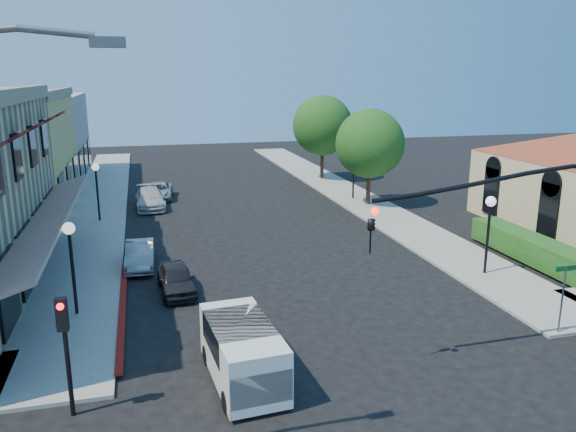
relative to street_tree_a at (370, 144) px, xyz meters
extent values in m
plane|color=black|center=(-8.80, -22.00, -4.19)|extent=(120.00, 120.00, 0.00)
cube|color=gray|center=(-17.55, 5.00, -4.13)|extent=(3.50, 50.00, 0.12)
cube|color=gray|center=(-0.05, 5.00, -4.13)|extent=(3.50, 50.00, 0.12)
cube|color=maroon|center=(-15.70, -14.00, -4.19)|extent=(0.25, 10.00, 0.06)
cube|color=tan|center=(-19.45, -11.00, 3.61)|extent=(0.50, 18.20, 0.60)
cube|color=#561416|center=(-18.40, -11.00, -1.14)|extent=(1.75, 17.00, 0.67)
cube|color=#531210|center=(-18.75, -14.60, 2.36)|extent=(1.02, 1.50, 0.60)
cube|color=#531210|center=(-18.75, -11.20, 2.36)|extent=(1.02, 1.50, 0.60)
cube|color=#531210|center=(-18.75, -7.80, 2.36)|extent=(1.02, 1.50, 0.60)
cube|color=#531210|center=(-18.75, -4.40, 2.36)|extent=(1.02, 1.50, 0.60)
cube|color=black|center=(-19.25, -15.10, -2.59)|extent=(0.12, 2.60, 2.60)
cube|color=black|center=(-19.25, -11.70, -2.59)|extent=(0.12, 2.60, 2.60)
cube|color=black|center=(-19.25, -8.30, -2.59)|extent=(0.12, 2.60, 2.60)
cube|color=black|center=(-19.25, -4.90, -2.59)|extent=(0.12, 2.60, 2.60)
cube|color=tan|center=(-24.30, 16.00, -0.69)|extent=(10.00, 12.00, 7.00)
cube|color=black|center=(5.65, -10.50, -2.39)|extent=(0.12, 1.40, 2.80)
cube|color=black|center=(5.65, -5.50, -2.39)|extent=(0.12, 1.40, 2.80)
cube|color=#184E16|center=(2.90, -13.00, -4.19)|extent=(1.40, 8.00, 1.10)
cylinder|color=black|center=(0.00, 0.00, -3.14)|extent=(0.28, 0.28, 2.10)
sphere|color=#184E16|center=(0.00, 0.00, 0.01)|extent=(4.56, 4.56, 4.56)
cylinder|color=black|center=(0.00, 10.00, -3.06)|extent=(0.28, 0.28, 2.27)
sphere|color=#184E16|center=(0.00, 10.00, 0.36)|extent=(4.94, 4.94, 4.94)
cylinder|color=black|center=(-4.70, -20.50, 1.41)|extent=(7.80, 0.14, 0.14)
imported|color=black|center=(-8.60, -20.50, 0.51)|extent=(0.20, 0.16, 1.00)
sphere|color=#FF0C0C|center=(-8.60, -20.68, 0.81)|extent=(0.22, 0.22, 0.22)
cylinder|color=black|center=(-16.80, -20.50, -2.69)|extent=(0.12, 0.12, 3.00)
cube|color=black|center=(-16.80, -20.65, -1.29)|extent=(0.28, 0.22, 0.85)
sphere|color=#FF0C0C|center=(-16.80, -20.77, -1.04)|extent=(0.18, 0.18, 0.18)
cube|color=#595B5E|center=(-15.10, -24.00, 4.96)|extent=(0.60, 0.25, 0.18)
cylinder|color=#595B5E|center=(-1.30, -19.80, -2.94)|extent=(0.06, 0.06, 2.50)
cube|color=#0C591E|center=(-1.30, -19.80, -1.79)|extent=(0.80, 0.04, 0.18)
cylinder|color=black|center=(-17.30, -14.00, -2.59)|extent=(0.12, 0.12, 3.20)
sphere|color=white|center=(-17.30, -14.00, -0.84)|extent=(0.44, 0.44, 0.44)
cylinder|color=black|center=(-17.30, 0.00, -2.59)|extent=(0.12, 0.12, 3.20)
sphere|color=white|center=(-17.30, 0.00, -0.84)|extent=(0.44, 0.44, 0.44)
cylinder|color=black|center=(-0.30, -14.00, -2.59)|extent=(0.12, 0.12, 3.20)
sphere|color=white|center=(-0.30, -14.00, -0.84)|extent=(0.44, 0.44, 0.44)
cylinder|color=black|center=(-0.30, 2.00, -2.59)|extent=(0.12, 0.12, 3.20)
sphere|color=white|center=(-0.30, 2.00, -0.84)|extent=(0.44, 0.44, 0.44)
cube|color=silver|center=(-12.22, -20.00, -3.25)|extent=(1.99, 4.05, 1.61)
cube|color=silver|center=(-12.09, -21.70, -3.34)|extent=(1.69, 0.66, 0.89)
cube|color=black|center=(-12.12, -21.38, -2.90)|extent=(1.52, 0.20, 0.81)
cube|color=black|center=(-12.24, -19.73, -2.85)|extent=(1.89, 2.45, 0.81)
cylinder|color=black|center=(-12.88, -21.40, -3.90)|extent=(0.27, 0.61, 0.59)
cylinder|color=black|center=(-13.08, -18.72, -3.90)|extent=(0.27, 0.61, 0.59)
cylinder|color=black|center=(-11.36, -21.28, -3.90)|extent=(0.27, 0.61, 0.59)
cylinder|color=black|center=(-11.56, -18.60, -3.90)|extent=(0.27, 0.61, 0.59)
imported|color=black|center=(-13.60, -12.53, -3.62)|extent=(1.55, 3.46, 1.15)
imported|color=#919496|center=(-15.00, -9.00, -3.60)|extent=(1.38, 3.63, 1.18)
imported|color=#BCBCBA|center=(-14.27, 3.00, -3.54)|extent=(1.96, 4.54, 1.30)
imported|color=#B1B5B6|center=(-13.60, 5.80, -3.63)|extent=(2.30, 4.25, 1.13)
camera|label=1|loc=(-14.68, -34.41, 4.42)|focal=35.00mm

